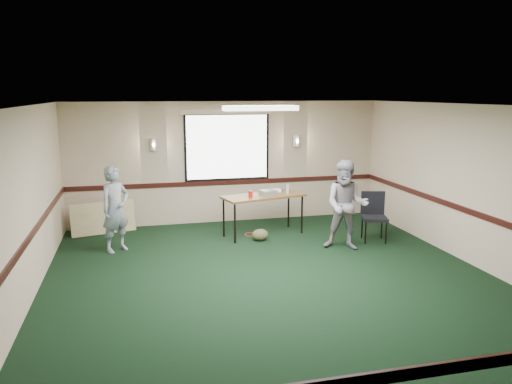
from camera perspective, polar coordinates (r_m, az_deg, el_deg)
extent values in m
plane|color=black|center=(7.74, 2.34, -10.60)|extent=(8.00, 8.00, 0.00)
plane|color=tan|center=(11.18, -3.32, 3.39)|extent=(7.00, 0.00, 7.00)
plane|color=tan|center=(3.85, 19.76, -12.96)|extent=(7.00, 0.00, 7.00)
plane|color=tan|center=(7.22, -25.35, -2.11)|extent=(0.00, 8.00, 8.00)
plane|color=tan|center=(8.96, 24.45, 0.41)|extent=(0.00, 8.00, 8.00)
plane|color=white|center=(7.18, 2.52, 9.80)|extent=(8.00, 8.00, 0.00)
cube|color=black|center=(11.24, -3.28, 1.11)|extent=(7.00, 0.03, 0.10)
cube|color=black|center=(4.06, 19.20, -18.70)|extent=(7.00, 0.03, 0.10)
cube|color=black|center=(7.32, -24.94, -5.53)|extent=(0.03, 8.00, 0.10)
cube|color=black|center=(9.04, 24.14, -2.40)|extent=(0.03, 8.00, 0.10)
cube|color=black|center=(11.12, -3.31, 5.16)|extent=(1.90, 0.01, 1.50)
cube|color=white|center=(11.11, -3.31, 5.16)|extent=(1.80, 0.02, 1.40)
cube|color=beige|center=(11.06, -3.36, 9.13)|extent=(2.05, 0.08, 0.10)
cylinder|color=silver|center=(10.89, -11.62, 5.35)|extent=(0.16, 0.16, 0.25)
cylinder|color=silver|center=(11.47, 4.63, 5.84)|extent=(0.16, 0.16, 0.25)
cube|color=white|center=(8.15, 0.51, 9.57)|extent=(1.20, 0.32, 0.08)
cube|color=#563718|center=(10.16, 0.84, -0.47)|extent=(1.79, 1.05, 0.04)
cylinder|color=black|center=(9.68, -2.42, -3.61)|extent=(0.04, 0.04, 0.79)
cylinder|color=black|center=(10.41, 5.27, -2.58)|extent=(0.04, 0.04, 0.79)
cylinder|color=black|center=(10.15, -3.72, -2.92)|extent=(0.04, 0.04, 0.79)
cylinder|color=black|center=(10.85, 3.74, -1.99)|extent=(0.04, 0.04, 0.79)
cube|color=gray|center=(10.14, 1.39, -0.06)|extent=(0.38, 0.35, 0.10)
cube|color=white|center=(10.51, 2.34, 0.19)|extent=(0.21, 0.18, 0.05)
cylinder|color=#B30E0B|center=(9.91, -0.63, -0.24)|extent=(0.09, 0.09, 0.13)
cylinder|color=#8AB0E2|center=(10.28, 3.64, 0.36)|extent=(0.06, 0.06, 0.20)
ellipsoid|color=#413E25|center=(9.91, 0.48, -4.92)|extent=(0.40, 0.36, 0.23)
torus|color=red|center=(10.33, -0.45, -4.88)|extent=(0.39, 0.39, 0.02)
cube|color=tan|center=(10.82, -17.07, -2.85)|extent=(1.31, 0.51, 0.67)
cube|color=black|center=(10.07, 13.38, -2.92)|extent=(0.58, 0.58, 0.06)
cube|color=black|center=(10.22, 13.20, -1.20)|extent=(0.46, 0.18, 0.47)
cylinder|color=black|center=(9.90, 12.41, -4.60)|extent=(0.03, 0.03, 0.44)
cylinder|color=black|center=(9.98, 14.64, -4.58)|extent=(0.03, 0.03, 0.44)
cylinder|color=black|center=(10.28, 12.02, -4.00)|extent=(0.03, 0.03, 0.44)
cylinder|color=black|center=(10.35, 14.17, -3.98)|extent=(0.03, 0.03, 0.44)
imported|color=#3C6085|center=(9.47, -15.77, -1.89)|extent=(0.69, 0.66, 1.59)
imported|color=#7889BA|center=(9.39, 10.29, -1.49)|extent=(1.01, 0.93, 1.67)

